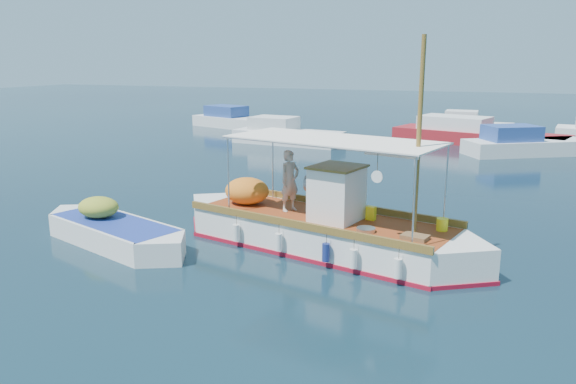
% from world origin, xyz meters
% --- Properties ---
extents(ground, '(160.00, 160.00, 0.00)m').
position_xyz_m(ground, '(0.00, 0.00, 0.00)').
color(ground, black).
rests_on(ground, ground).
extents(fishing_caique, '(9.21, 4.21, 5.80)m').
position_xyz_m(fishing_caique, '(-0.52, -0.34, 0.51)').
color(fishing_caique, white).
rests_on(fishing_caique, ground).
extents(dinghy, '(5.46, 2.95, 1.42)m').
position_xyz_m(dinghy, '(-6.03, -2.02, 0.30)').
color(dinghy, white).
rests_on(dinghy, ground).
extents(bg_boat_nw, '(6.89, 3.16, 1.80)m').
position_xyz_m(bg_boat_nw, '(-8.22, 17.67, 0.49)').
color(bg_boat_nw, silver).
rests_on(bg_boat_nw, ground).
extents(bg_boat_n, '(10.58, 5.64, 1.80)m').
position_xyz_m(bg_boat_n, '(2.60, 21.63, 0.49)').
color(bg_boat_n, maroon).
rests_on(bg_boat_n, ground).
extents(bg_boat_ne, '(6.92, 5.32, 1.80)m').
position_xyz_m(bg_boat_ne, '(5.37, 18.21, 0.49)').
color(bg_boat_ne, silver).
rests_on(bg_boat_ne, ground).
extents(bg_boat_far_w, '(7.81, 4.67, 1.80)m').
position_xyz_m(bg_boat_far_w, '(-14.71, 24.06, 0.49)').
color(bg_boat_far_w, silver).
rests_on(bg_boat_far_w, ground).
extents(bg_boat_far_n, '(5.31, 2.06, 1.80)m').
position_xyz_m(bg_boat_far_n, '(2.24, 26.12, 0.49)').
color(bg_boat_far_n, silver).
rests_on(bg_boat_far_n, ground).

